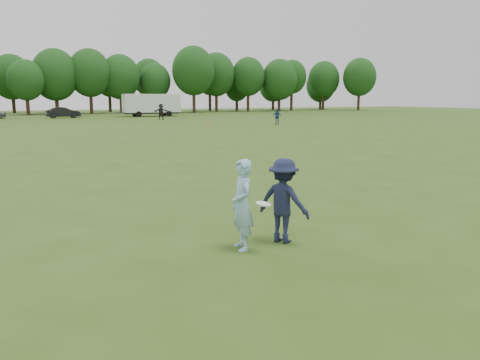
{
  "coord_description": "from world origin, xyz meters",
  "views": [
    {
      "loc": [
        -4.01,
        -7.61,
        2.78
      ],
      "look_at": [
        0.11,
        0.87,
        1.1
      ],
      "focal_mm": 35.0,
      "sensor_mm": 36.0,
      "label": 1
    }
  ],
  "objects_px": {
    "player_far_b": "(277,117)",
    "player_far_d": "(161,112)",
    "defender": "(283,201)",
    "cargo_trailer": "(152,104)",
    "thrower": "(242,205)",
    "car_f": "(63,113)",
    "field_cone": "(208,122)"
  },
  "relations": [
    {
      "from": "player_far_b",
      "to": "player_far_d",
      "type": "relative_size",
      "value": 0.8
    },
    {
      "from": "defender",
      "to": "cargo_trailer",
      "type": "xyz_separation_m",
      "value": [
        13.74,
        59.42,
        0.96
      ]
    },
    {
      "from": "player_far_b",
      "to": "player_far_d",
      "type": "xyz_separation_m",
      "value": [
        -7.7,
        14.84,
        0.19
      ]
    },
    {
      "from": "defender",
      "to": "thrower",
      "type": "bearing_deg",
      "value": 62.57
    },
    {
      "from": "thrower",
      "to": "player_far_d",
      "type": "xyz_separation_m",
      "value": [
        12.86,
        48.69,
        0.15
      ]
    },
    {
      "from": "car_f",
      "to": "player_far_b",
      "type": "bearing_deg",
      "value": -150.01
    },
    {
      "from": "player_far_b",
      "to": "player_far_d",
      "type": "bearing_deg",
      "value": 162.05
    },
    {
      "from": "defender",
      "to": "cargo_trailer",
      "type": "height_order",
      "value": "cargo_trailer"
    },
    {
      "from": "player_far_b",
      "to": "defender",
      "type": "bearing_deg",
      "value": -75.56
    },
    {
      "from": "car_f",
      "to": "field_cone",
      "type": "relative_size",
      "value": 14.61
    },
    {
      "from": "defender",
      "to": "field_cone",
      "type": "xyz_separation_m",
      "value": [
        14.15,
        38.82,
        -0.67
      ]
    },
    {
      "from": "thrower",
      "to": "cargo_trailer",
      "type": "bearing_deg",
      "value": 172.49
    },
    {
      "from": "player_far_b",
      "to": "field_cone",
      "type": "xyz_separation_m",
      "value": [
        -5.5,
        5.02,
        -0.64
      ]
    },
    {
      "from": "car_f",
      "to": "cargo_trailer",
      "type": "xyz_separation_m",
      "value": [
        12.04,
        -0.16,
        1.05
      ]
    },
    {
      "from": "thrower",
      "to": "defender",
      "type": "bearing_deg",
      "value": 99.84
    },
    {
      "from": "player_far_d",
      "to": "thrower",
      "type": "bearing_deg",
      "value": -99.41
    },
    {
      "from": "thrower",
      "to": "field_cone",
      "type": "relative_size",
      "value": 5.59
    },
    {
      "from": "player_far_b",
      "to": "car_f",
      "type": "xyz_separation_m",
      "value": [
        -17.95,
        25.78,
        -0.07
      ]
    },
    {
      "from": "defender",
      "to": "player_far_d",
      "type": "height_order",
      "value": "player_far_d"
    },
    {
      "from": "cargo_trailer",
      "to": "car_f",
      "type": "bearing_deg",
      "value": 179.22
    },
    {
      "from": "defender",
      "to": "player_far_d",
      "type": "bearing_deg",
      "value": -44.75
    },
    {
      "from": "player_far_b",
      "to": "cargo_trailer",
      "type": "xyz_separation_m",
      "value": [
        -5.91,
        25.62,
        0.98
      ]
    },
    {
      "from": "thrower",
      "to": "field_cone",
      "type": "height_order",
      "value": "thrower"
    },
    {
      "from": "player_far_b",
      "to": "car_f",
      "type": "height_order",
      "value": "player_far_b"
    },
    {
      "from": "thrower",
      "to": "defender",
      "type": "distance_m",
      "value": 0.92
    },
    {
      "from": "thrower",
      "to": "player_far_b",
      "type": "height_order",
      "value": "thrower"
    },
    {
      "from": "player_far_b",
      "to": "thrower",
      "type": "bearing_deg",
      "value": -76.67
    },
    {
      "from": "cargo_trailer",
      "to": "player_far_d",
      "type": "bearing_deg",
      "value": -99.41
    },
    {
      "from": "player_far_d",
      "to": "cargo_trailer",
      "type": "distance_m",
      "value": 10.96
    },
    {
      "from": "thrower",
      "to": "cargo_trailer",
      "type": "xyz_separation_m",
      "value": [
        14.65,
        59.47,
        0.94
      ]
    },
    {
      "from": "thrower",
      "to": "defender",
      "type": "height_order",
      "value": "thrower"
    },
    {
      "from": "car_f",
      "to": "cargo_trailer",
      "type": "bearing_deg",
      "value": -95.64
    }
  ]
}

